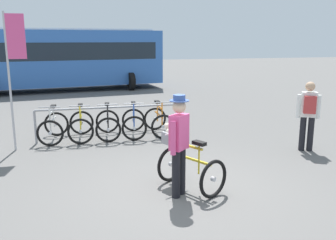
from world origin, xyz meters
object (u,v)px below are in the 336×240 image
at_px(featured_bicycle, 186,161).
at_px(banner_flag, 13,55).
at_px(racked_bike_orange, 159,121).
at_px(person_with_featured_bike, 179,142).
at_px(pedestrian_with_backpack, 308,112).
at_px(racked_bike_black, 108,124).
at_px(racked_bike_yellow, 81,126).
at_px(bus_distant, 61,56).
at_px(racked_bike_blue, 134,123).
at_px(racked_bike_white, 53,127).

distance_m(featured_bicycle, banner_flag, 4.78).
bearing_deg(racked_bike_orange, person_with_featured_bike, -98.67).
distance_m(person_with_featured_bike, banner_flag, 4.71).
bearing_deg(featured_bicycle, pedestrian_with_backpack, 22.07).
bearing_deg(person_with_featured_bike, racked_bike_orange, 81.33).
bearing_deg(person_with_featured_bike, racked_bike_black, 100.68).
bearing_deg(racked_bike_yellow, pedestrian_with_backpack, -25.28).
relative_size(featured_bicycle, pedestrian_with_backpack, 0.77).
height_order(featured_bicycle, banner_flag, banner_flag).
xyz_separation_m(featured_bicycle, person_with_featured_bike, (-0.22, -0.32, 0.46)).
height_order(bus_distant, banner_flag, banner_flag).
distance_m(racked_bike_black, racked_bike_blue, 0.70).
distance_m(racked_bike_white, featured_bicycle, 4.50).
bearing_deg(racked_bike_white, bus_distant, 89.36).
bearing_deg(bus_distant, racked_bike_orange, -74.90).
distance_m(racked_bike_black, racked_bike_orange, 1.40).
relative_size(racked_bike_blue, pedestrian_with_backpack, 0.72).
height_order(racked_bike_yellow, pedestrian_with_backpack, pedestrian_with_backpack).
bearing_deg(racked_bike_blue, person_with_featured_bike, -88.95).
relative_size(racked_bike_orange, banner_flag, 0.35).
bearing_deg(bus_distant, banner_flag, -94.52).
relative_size(racked_bike_white, pedestrian_with_backpack, 0.71).
height_order(racked_bike_black, person_with_featured_bike, person_with_featured_bike).
bearing_deg(featured_bicycle, racked_bike_orange, 83.94).
relative_size(featured_bicycle, bus_distant, 0.12).
bearing_deg(racked_bike_black, racked_bike_orange, -0.53).
distance_m(racked_bike_yellow, banner_flag, 2.43).
relative_size(racked_bike_white, banner_flag, 0.37).
distance_m(racked_bike_yellow, bus_distant, 10.06).
bearing_deg(racked_bike_orange, featured_bicycle, -96.06).
height_order(racked_bike_white, racked_bike_yellow, same).
height_order(racked_bike_white, racked_bike_orange, same).
height_order(racked_bike_white, bus_distant, bus_distant).
height_order(pedestrian_with_backpack, banner_flag, banner_flag).
bearing_deg(racked_bike_blue, racked_bike_black, 179.47).
distance_m(racked_bike_black, featured_bicycle, 3.92).
bearing_deg(racked_bike_blue, racked_bike_white, 179.47).
height_order(racked_bike_orange, banner_flag, banner_flag).
relative_size(racked_bike_orange, person_with_featured_bike, 0.64).
height_order(racked_bike_white, racked_bike_blue, same).
xyz_separation_m(racked_bike_blue, bus_distant, (-1.99, 9.96, 1.37)).
distance_m(racked_bike_blue, featured_bicycle, 3.80).
distance_m(person_with_featured_bike, bus_distant, 14.23).
relative_size(person_with_featured_bike, banner_flag, 0.54).
relative_size(racked_bike_yellow, person_with_featured_bike, 0.66).
bearing_deg(person_with_featured_bike, banner_flag, 129.79).
xyz_separation_m(racked_bike_orange, bus_distant, (-2.69, 9.96, 1.37)).
relative_size(pedestrian_with_backpack, bus_distant, 0.16).
xyz_separation_m(racked_bike_black, banner_flag, (-2.13, -0.63, 1.86)).
relative_size(racked_bike_white, racked_bike_yellow, 1.02).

